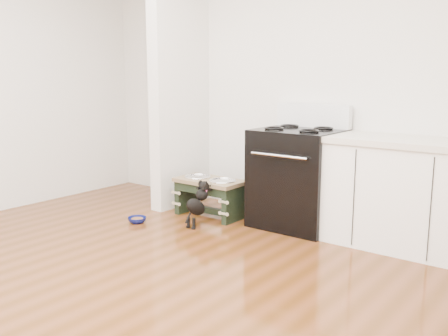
# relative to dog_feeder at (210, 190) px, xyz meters

# --- Properties ---
(ground) EXTENTS (5.00, 5.00, 0.00)m
(ground) POSITION_rel_dog_feeder_xyz_m (0.61, -1.90, -0.27)
(ground) COLOR #4C280D
(ground) RESTS_ON ground
(room_shell) EXTENTS (5.00, 5.00, 5.00)m
(room_shell) POSITION_rel_dog_feeder_xyz_m (0.61, -1.90, 1.35)
(room_shell) COLOR silver
(room_shell) RESTS_ON ground
(partition_wall) EXTENTS (0.15, 0.80, 2.70)m
(partition_wall) POSITION_rel_dog_feeder_xyz_m (-0.57, 0.20, 1.08)
(partition_wall) COLOR silver
(partition_wall) RESTS_ON ground
(oven_range) EXTENTS (0.76, 0.69, 1.14)m
(oven_range) POSITION_rel_dog_feeder_xyz_m (0.86, 0.26, 0.20)
(oven_range) COLOR black
(oven_range) RESTS_ON ground
(cabinet_run) EXTENTS (1.24, 0.64, 0.91)m
(cabinet_run) POSITION_rel_dog_feeder_xyz_m (1.84, 0.28, 0.18)
(cabinet_run) COLOR white
(cabinet_run) RESTS_ON ground
(dog_feeder) EXTENTS (0.70, 0.37, 0.40)m
(dog_feeder) POSITION_rel_dog_feeder_xyz_m (0.00, 0.00, 0.00)
(dog_feeder) COLOR black
(dog_feeder) RESTS_ON ground
(puppy) EXTENTS (0.12, 0.36, 0.43)m
(puppy) POSITION_rel_dog_feeder_xyz_m (0.12, -0.32, -0.04)
(puppy) COLOR black
(puppy) RESTS_ON ground
(floor_bowl) EXTENTS (0.20, 0.20, 0.06)m
(floor_bowl) POSITION_rel_dog_feeder_xyz_m (-0.41, -0.61, -0.25)
(floor_bowl) COLOR #0B1251
(floor_bowl) RESTS_ON ground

